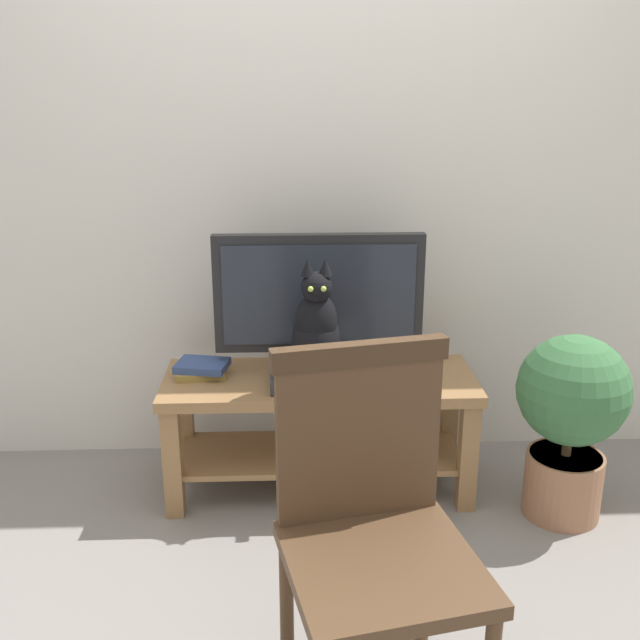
# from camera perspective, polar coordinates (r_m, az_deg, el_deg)

# --- Properties ---
(ground_plane) EXTENTS (12.00, 12.00, 0.00)m
(ground_plane) POSITION_cam_1_polar(r_m,az_deg,el_deg) (2.76, 0.23, -18.31)
(ground_plane) COLOR gray
(back_wall) EXTENTS (7.00, 0.12, 2.80)m
(back_wall) POSITION_cam_1_polar(r_m,az_deg,el_deg) (3.18, -0.55, 13.82)
(back_wall) COLOR silver
(back_wall) RESTS_ON ground
(tv_stand) EXTENTS (1.25, 0.46, 0.50)m
(tv_stand) POSITION_cam_1_polar(r_m,az_deg,el_deg) (3.03, -0.04, -7.00)
(tv_stand) COLOR olive
(tv_stand) RESTS_ON ground
(tv) EXTENTS (0.83, 0.20, 0.57)m
(tv) POSITION_cam_1_polar(r_m,az_deg,el_deg) (2.92, -0.09, 1.61)
(tv) COLOR black
(tv) RESTS_ON tv_stand
(media_box) EXTENTS (0.35, 0.23, 0.07)m
(media_box) POSITION_cam_1_polar(r_m,az_deg,el_deg) (2.88, -0.29, -4.39)
(media_box) COLOR #2D2D30
(media_box) RESTS_ON tv_stand
(cat) EXTENTS (0.18, 0.28, 0.45)m
(cat) POSITION_cam_1_polar(r_m,az_deg,el_deg) (2.80, -0.26, -0.61)
(cat) COLOR black
(cat) RESTS_ON media_box
(wooden_chair) EXTENTS (0.57, 0.57, 0.99)m
(wooden_chair) POSITION_cam_1_polar(r_m,az_deg,el_deg) (2.00, 4.01, -14.45)
(wooden_chair) COLOR #513823
(wooden_chair) RESTS_ON ground
(book_stack) EXTENTS (0.23, 0.19, 0.06)m
(book_stack) POSITION_cam_1_polar(r_m,az_deg,el_deg) (3.01, -9.15, -3.72)
(book_stack) COLOR olive
(book_stack) RESTS_ON tv_stand
(potted_plant) EXTENTS (0.42, 0.42, 0.74)m
(potted_plant) POSITION_cam_1_polar(r_m,az_deg,el_deg) (2.97, 18.78, -6.85)
(potted_plant) COLOR #9E6B4C
(potted_plant) RESTS_ON ground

